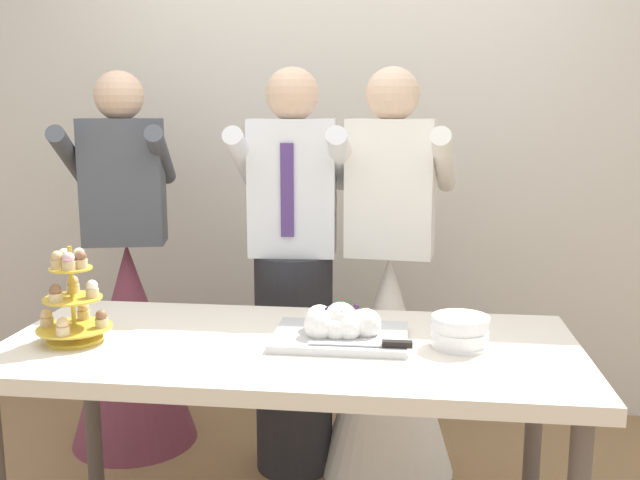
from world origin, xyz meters
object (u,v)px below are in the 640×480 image
dessert_table (289,364)px  plate_stack (460,331)px  cupcake_stand (73,302)px  person_groom (294,296)px  main_cake_tray (340,328)px  person_guest (130,317)px  person_bride (388,336)px

dessert_table → plate_stack: 0.54m
cupcake_stand → person_groom: person_groom is taller
dessert_table → person_groom: (-0.09, 0.67, 0.05)m
dessert_table → plate_stack: bearing=1.7°
main_cake_tray → person_guest: size_ratio=0.26×
person_bride → cupcake_stand: bearing=-141.1°
cupcake_stand → plate_stack: (1.19, 0.09, -0.08)m
person_groom → person_bride: bearing=4.1°
plate_stack → person_groom: 0.90m
dessert_table → person_guest: size_ratio=1.08×
plate_stack → person_bride: (-0.23, 0.68, -0.24)m
main_cake_tray → person_bride: person_bride is taller
dessert_table → person_groom: bearing=98.0°
cupcake_stand → person_guest: 0.97m
dessert_table → person_guest: (-0.86, 0.82, -0.12)m
person_groom → main_cake_tray: bearing=-68.6°
plate_stack → person_bride: size_ratio=0.11×
dessert_table → plate_stack: plate_stack is taller
cupcake_stand → person_guest: bearing=102.1°
person_groom → person_bride: same height
dessert_table → person_bride: 0.77m
main_cake_tray → person_bride: 0.72m
main_cake_tray → plate_stack: size_ratio=2.39×
plate_stack → person_groom: size_ratio=0.11×
plate_stack → person_bride: bearing=108.7°
plate_stack → person_groom: bearing=133.4°
main_cake_tray → cupcake_stand: bearing=-172.4°
main_cake_tray → person_groom: bearing=111.4°
dessert_table → cupcake_stand: cupcake_stand is taller
main_cake_tray → person_guest: 1.31m
dessert_table → person_bride: bearing=67.1°
cupcake_stand → main_cake_tray: size_ratio=0.70×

